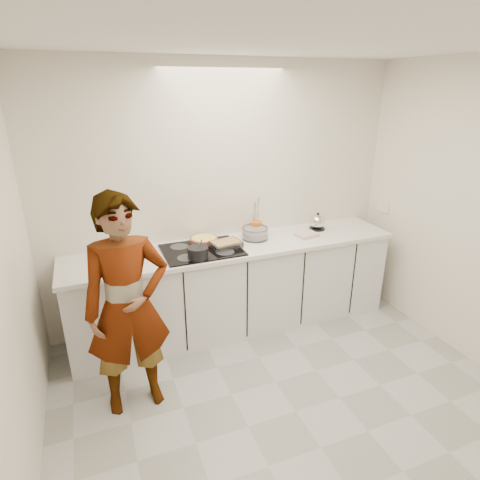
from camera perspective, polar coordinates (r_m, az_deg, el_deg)
name	(u,v)px	position (r m, az deg, el deg)	size (l,w,h in m)	color
floor	(296,412)	(3.39, 7.94, -23.01)	(3.60, 3.20, 0.00)	#B3B3B1
ceiling	(320,36)	(2.45, 11.33, 26.60)	(3.60, 3.20, 0.00)	white
wall_back	(225,198)	(4.03, -2.21, 6.04)	(3.60, 0.00, 2.60)	white
base_cabinets	(236,288)	(4.07, -0.53, -6.90)	(3.20, 0.58, 0.87)	silver
countertop	(236,247)	(3.88, -0.56, -0.96)	(3.24, 0.64, 0.04)	white
hob	(202,250)	(3.75, -5.45, -1.42)	(0.72, 0.54, 0.01)	black
tart_dish	(204,239)	(3.92, -5.18, 0.09)	(0.31, 0.31, 0.04)	#A04636
saucepan	(198,253)	(3.55, -6.00, -1.79)	(0.24, 0.24, 0.17)	black
baking_dish	(226,244)	(3.78, -2.03, -0.54)	(0.31, 0.24, 0.05)	silver
mixing_bowl	(255,234)	(4.01, 2.16, 0.93)	(0.26, 0.26, 0.12)	silver
tea_towel	(307,235)	(4.14, 9.48, 0.73)	(0.21, 0.15, 0.03)	white
kettle	(317,222)	(4.34, 10.94, 2.49)	(0.20, 0.20, 0.19)	black
utensil_crock	(256,228)	(4.11, 2.27, 1.67)	(0.12, 0.12, 0.15)	#D46413
cook	(128,307)	(3.05, -15.68, -9.14)	(0.62, 0.41, 1.71)	silver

